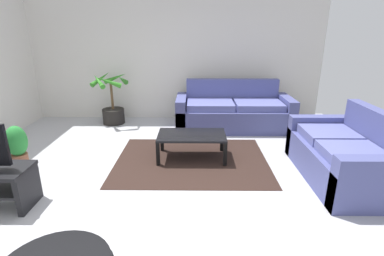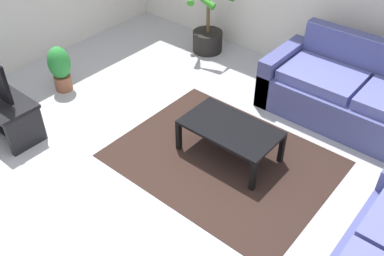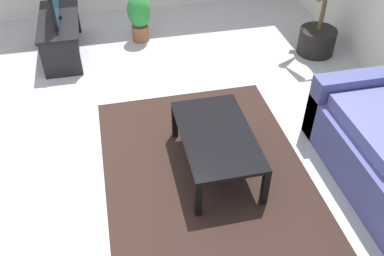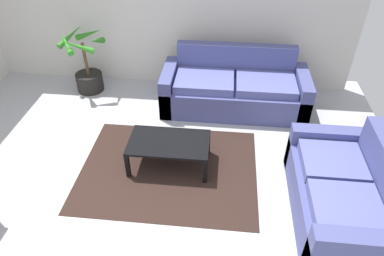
{
  "view_description": "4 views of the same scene",
  "coord_description": "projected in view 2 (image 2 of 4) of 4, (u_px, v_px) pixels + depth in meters",
  "views": [
    {
      "loc": [
        0.38,
        -3.13,
        1.83
      ],
      "look_at": [
        0.34,
        0.89,
        0.46
      ],
      "focal_mm": 27.17,
      "sensor_mm": 36.0,
      "label": 1
    },
    {
      "loc": [
        2.22,
        -1.99,
        3.05
      ],
      "look_at": [
        0.15,
        0.49,
        0.49
      ],
      "focal_mm": 39.86,
      "sensor_mm": 36.0,
      "label": 2
    },
    {
      "loc": [
        2.8,
        0.11,
        2.61
      ],
      "look_at": [
        0.6,
        0.6,
        0.7
      ],
      "focal_mm": 39.34,
      "sensor_mm": 36.0,
      "label": 3
    },
    {
      "loc": [
        0.96,
        -2.39,
        3.12
      ],
      "look_at": [
        0.63,
        0.78,
        0.67
      ],
      "focal_mm": 32.83,
      "sensor_mm": 36.0,
      "label": 4
    }
  ],
  "objects": [
    {
      "name": "potted_palm",
      "position": [
        208.0,
        27.0,
        6.15
      ],
      "size": [
        0.7,
        0.74,
        1.04
      ],
      "color": "black",
      "rests_on": "ground"
    },
    {
      "name": "potted_plant_small",
      "position": [
        60.0,
        67.0,
        5.35
      ],
      "size": [
        0.28,
        0.28,
        0.61
      ],
      "color": "brown",
      "rests_on": "ground"
    },
    {
      "name": "coffee_table",
      "position": [
        230.0,
        130.0,
        4.35
      ],
      "size": [
        0.99,
        0.58,
        0.37
      ],
      "color": "black",
      "rests_on": "ground"
    },
    {
      "name": "ground_plane",
      "position": [
        149.0,
        185.0,
        4.2
      ],
      "size": [
        6.6,
        6.6,
        0.0
      ],
      "primitive_type": "plane",
      "color": "#B2B2B7"
    },
    {
      "name": "couch_main",
      "position": [
        360.0,
        100.0,
        4.82
      ],
      "size": [
        2.18,
        0.9,
        0.9
      ],
      "color": "#4C518C",
      "rests_on": "ground"
    },
    {
      "name": "area_rug",
      "position": [
        223.0,
        159.0,
        4.49
      ],
      "size": [
        2.2,
        1.7,
        0.01
      ],
      "primitive_type": "cube",
      "color": "black",
      "rests_on": "ground"
    }
  ]
}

